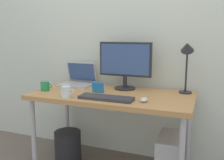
# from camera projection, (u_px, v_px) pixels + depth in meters

# --- Properties ---
(back_wall) EXTENTS (4.40, 0.04, 2.60)m
(back_wall) POSITION_uv_depth(u_px,v_px,m) (127.00, 28.00, 2.49)
(back_wall) COLOR silver
(back_wall) RESTS_ON ground_plane
(desk) EXTENTS (1.40, 0.69, 0.73)m
(desk) POSITION_uv_depth(u_px,v_px,m) (112.00, 101.00, 2.23)
(desk) COLOR #B7844C
(desk) RESTS_ON ground_plane
(monitor) EXTENTS (0.50, 0.20, 0.44)m
(monitor) POSITION_uv_depth(u_px,v_px,m) (125.00, 63.00, 2.36)
(monitor) COLOR #232328
(monitor) RESTS_ON desk
(laptop) EXTENTS (0.32, 0.28, 0.23)m
(laptop) POSITION_uv_depth(u_px,v_px,m) (78.00, 79.00, 2.59)
(laptop) COLOR #B2B2B7
(laptop) RESTS_ON desk
(desk_lamp) EXTENTS (0.11, 0.16, 0.47)m
(desk_lamp) POSITION_uv_depth(u_px,v_px,m) (187.00, 55.00, 2.15)
(desk_lamp) COLOR #232328
(desk_lamp) RESTS_ON desk
(keyboard) EXTENTS (0.44, 0.14, 0.02)m
(keyboard) POSITION_uv_depth(u_px,v_px,m) (106.00, 98.00, 2.02)
(keyboard) COLOR #333338
(keyboard) RESTS_ON desk
(mouse) EXTENTS (0.06, 0.09, 0.03)m
(mouse) POSITION_uv_depth(u_px,v_px,m) (144.00, 100.00, 1.95)
(mouse) COLOR silver
(mouse) RESTS_ON desk
(coffee_mug) EXTENTS (0.11, 0.08, 0.09)m
(coffee_mug) POSITION_uv_depth(u_px,v_px,m) (45.00, 86.00, 2.33)
(coffee_mug) COLOR #268C4C
(coffee_mug) RESTS_ON desk
(glass_cup) EXTENTS (0.12, 0.08, 0.09)m
(glass_cup) POSITION_uv_depth(u_px,v_px,m) (66.00, 92.00, 2.08)
(glass_cup) COLOR silver
(glass_cup) RESTS_ON desk
(photo_frame) EXTENTS (0.11, 0.03, 0.09)m
(photo_frame) POSITION_uv_depth(u_px,v_px,m) (98.00, 87.00, 2.25)
(photo_frame) COLOR #1E72BF
(photo_frame) RESTS_ON desk
(computer_tower) EXTENTS (0.18, 0.36, 0.42)m
(computer_tower) POSITION_uv_depth(u_px,v_px,m) (169.00, 160.00, 2.12)
(computer_tower) COLOR #B2B2B7
(computer_tower) RESTS_ON ground_plane
(wastebasket) EXTENTS (0.26, 0.26, 0.30)m
(wastebasket) POSITION_uv_depth(u_px,v_px,m) (68.00, 146.00, 2.52)
(wastebasket) COLOR #232328
(wastebasket) RESTS_ON ground_plane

